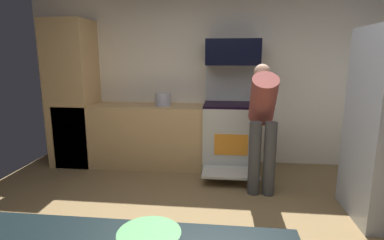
{
  "coord_description": "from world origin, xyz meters",
  "views": [
    {
      "loc": [
        0.33,
        -2.25,
        1.58
      ],
      "look_at": [
        0.05,
        0.3,
        1.05
      ],
      "focal_mm": 28.42,
      "sensor_mm": 36.0,
      "label": 1
    }
  ],
  "objects": [
    {
      "name": "person_cook",
      "position": [
        0.76,
        1.28,
        0.89
      ],
      "size": [
        0.31,
        0.6,
        1.5
      ],
      "color": "#404040",
      "rests_on": "ground"
    },
    {
      "name": "mixing_bowl_small",
      "position": [
        0.07,
        -1.29,
        0.93
      ],
      "size": [
        0.23,
        0.23,
        0.06
      ],
      "primitive_type": "cone",
      "rotation": [
        3.14,
        0.0,
        0.0
      ],
      "color": "#4F9053",
      "rests_on": "counter_island"
    },
    {
      "name": "cabinet_column",
      "position": [
        -1.9,
        1.98,
        1.05
      ],
      "size": [
        0.6,
        0.6,
        2.1
      ],
      "primitive_type": "cube",
      "color": "tan",
      "rests_on": "ground"
    },
    {
      "name": "oven_range",
      "position": [
        0.42,
        1.96,
        0.5
      ],
      "size": [
        0.76,
        1.05,
        1.47
      ],
      "color": "beige",
      "rests_on": "ground"
    },
    {
      "name": "microwave",
      "position": [
        0.42,
        2.06,
        1.65
      ],
      "size": [
        0.74,
        0.38,
        0.35
      ],
      "primitive_type": "cube",
      "color": "black",
      "rests_on": "oven_range"
    },
    {
      "name": "wall_back",
      "position": [
        0.0,
        2.34,
        1.3
      ],
      "size": [
        5.2,
        0.12,
        2.6
      ],
      "primitive_type": "cube",
      "color": "silver",
      "rests_on": "ground"
    },
    {
      "name": "lower_cabinet_run",
      "position": [
        -0.9,
        1.98,
        0.45
      ],
      "size": [
        2.4,
        0.6,
        0.9
      ],
      "primitive_type": "cube",
      "color": "tan",
      "rests_on": "ground"
    },
    {
      "name": "stock_pot",
      "position": [
        -0.56,
        1.98,
        0.99
      ],
      "size": [
        0.23,
        0.23,
        0.18
      ],
      "primitive_type": "cylinder",
      "color": "#B2B2C4",
      "rests_on": "lower_cabinet_run"
    }
  ]
}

